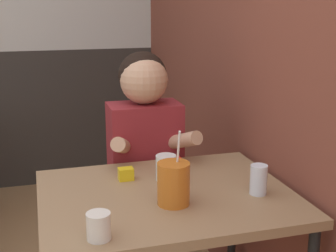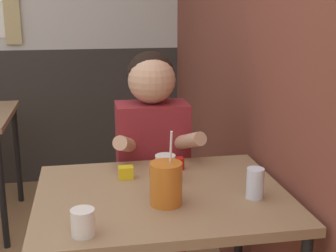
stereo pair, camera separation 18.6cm
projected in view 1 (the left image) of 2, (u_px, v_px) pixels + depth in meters
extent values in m
cube|color=brown|center=(210.00, 24.00, 2.64)|extent=(0.06, 4.52, 2.70)
cube|color=#332D28|center=(9.00, 121.00, 3.72)|extent=(5.33, 0.06, 1.10)
cube|color=#93704C|center=(166.00, 197.00, 1.77)|extent=(0.94, 0.75, 0.04)
cylinder|color=black|center=(232.00, 233.00, 2.30)|extent=(0.04, 0.04, 0.74)
cube|color=maroon|center=(146.00, 252.00, 2.39)|extent=(0.31, 0.20, 0.46)
cube|color=maroon|center=(145.00, 159.00, 2.26)|extent=(0.34, 0.20, 0.55)
sphere|color=black|center=(142.00, 76.00, 2.18)|extent=(0.23, 0.23, 0.23)
sphere|color=tan|center=(144.00, 80.00, 2.16)|extent=(0.22, 0.22, 0.22)
cylinder|color=tan|center=(122.00, 146.00, 2.06)|extent=(0.14, 0.27, 0.15)
cylinder|color=tan|center=(181.00, 141.00, 2.14)|extent=(0.14, 0.27, 0.15)
cylinder|color=#C6661E|center=(174.00, 184.00, 1.65)|extent=(0.12, 0.12, 0.15)
cylinder|color=white|center=(178.00, 149.00, 1.62)|extent=(0.01, 0.04, 0.14)
cylinder|color=silver|center=(259.00, 180.00, 1.74)|extent=(0.06, 0.06, 0.11)
cylinder|color=silver|center=(166.00, 168.00, 1.88)|extent=(0.08, 0.08, 0.10)
cylinder|color=silver|center=(99.00, 226.00, 1.41)|extent=(0.08, 0.08, 0.09)
cube|color=#B7140F|center=(174.00, 163.00, 2.01)|extent=(0.06, 0.04, 0.05)
cube|color=yellow|center=(126.00, 174.00, 1.89)|extent=(0.06, 0.04, 0.05)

